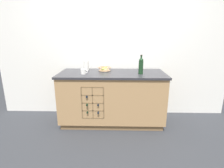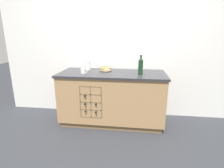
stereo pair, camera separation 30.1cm
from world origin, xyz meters
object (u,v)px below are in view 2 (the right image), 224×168
at_px(fruit_bowl, 105,68).
at_px(standing_wine_bottle, 141,66).
at_px(white_pitcher, 88,65).
at_px(ceramic_mug, 83,71).

distance_m(fruit_bowl, standing_wine_bottle, 0.66).
bearing_deg(white_pitcher, ceramic_mug, -89.08).
bearing_deg(white_pitcher, fruit_bowl, -11.93).
bearing_deg(fruit_bowl, white_pitcher, 168.07).
xyz_separation_m(ceramic_mug, standing_wine_bottle, (0.94, 0.03, 0.10)).
distance_m(white_pitcher, ceramic_mug, 0.33).
height_order(white_pitcher, ceramic_mug, white_pitcher).
height_order(fruit_bowl, ceramic_mug, ceramic_mug).
relative_size(fruit_bowl, standing_wine_bottle, 0.74).
height_order(white_pitcher, standing_wine_bottle, standing_wine_bottle).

